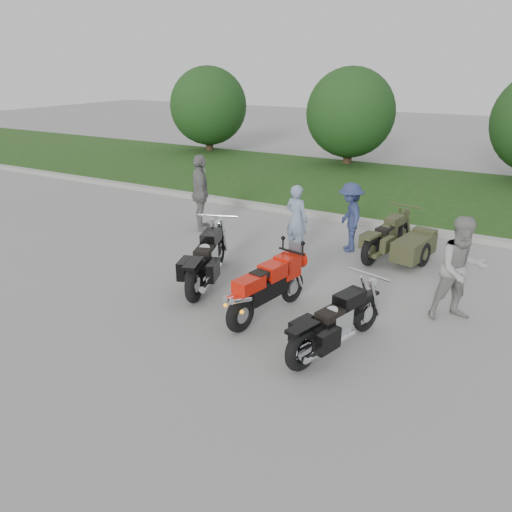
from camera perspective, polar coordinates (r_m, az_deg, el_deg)
The scene contains 13 objects.
ground at distance 8.79m, azimuth -1.43°, elevation -6.50°, with size 80.00×80.00×0.00m, color gray.
curb at distance 13.87m, azimuth 11.44°, elevation 3.97°, with size 60.00×0.30×0.15m, color #A09F97.
grass_strip at distance 17.74m, azimuth 15.81°, elevation 7.32°, with size 60.00×8.00×0.14m, color #375A1F.
tree_far_left at distance 24.63m, azimuth -5.46°, elevation 16.70°, with size 3.60×3.60×4.00m.
tree_mid_left at distance 21.43m, azimuth 10.73°, elevation 15.78°, with size 3.60×3.60×4.00m.
sportbike_red at distance 8.42m, azimuth 1.19°, elevation -3.52°, with size 0.60×2.00×0.96m.
cruiser_left at distance 9.73m, azimuth -5.72°, elevation -0.59°, with size 1.01×2.40×0.96m.
cruiser_right at distance 7.57m, azimuth 8.84°, elevation -7.86°, with size 0.75×2.17×0.85m.
cruiser_sidecar at distance 11.35m, azimuth 16.33°, elevation 1.37°, with size 1.31×2.21×0.85m.
person_stripe at distance 11.29m, azimuth 4.65°, elevation 4.18°, with size 0.58×0.38×1.59m, color #7E90AB.
person_grey at distance 8.91m, azimuth 22.38°, elevation -1.42°, with size 0.87×0.68×1.80m, color #989993.
person_denim at distance 11.59m, azimuth 10.67°, elevation 4.36°, with size 1.03×0.59×1.60m, color navy.
person_back at distance 12.91m, azimuth -6.35°, elevation 7.15°, with size 1.15×0.48×1.96m, color gray.
Camera 1 is at (4.03, -6.66, 4.08)m, focal length 35.00 mm.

